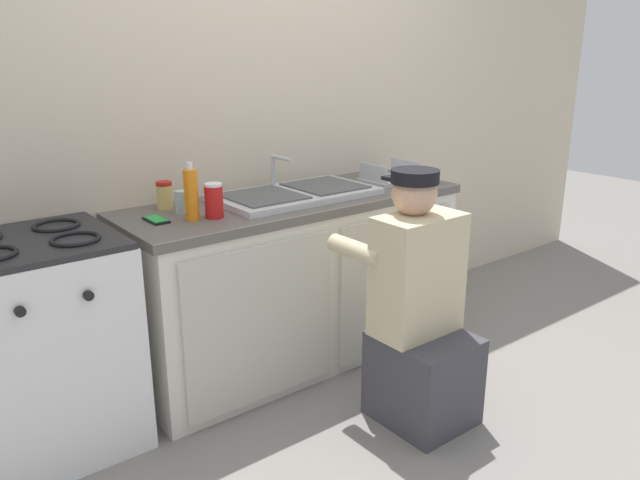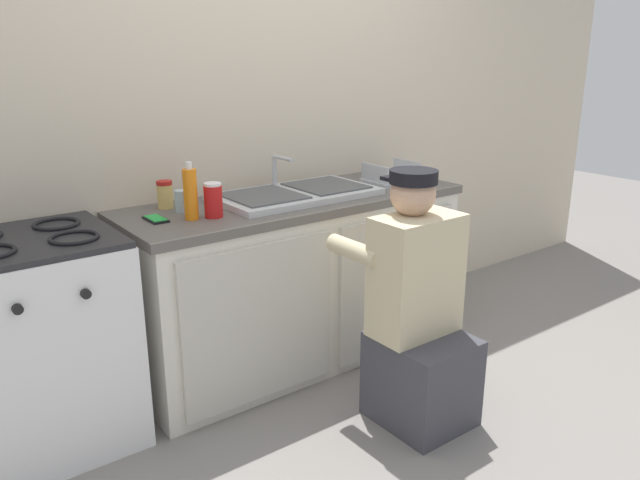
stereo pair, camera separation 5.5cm
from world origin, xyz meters
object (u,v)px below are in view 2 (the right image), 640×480
at_px(sink_double_basin, 295,193).
at_px(plumber_person, 417,320).
at_px(stove_range, 40,343).
at_px(dish_rack_tray, 391,178).
at_px(cell_phone, 156,219).
at_px(water_glass, 182,201).
at_px(soda_cup_red, 213,200).
at_px(condiment_jar, 165,195).
at_px(soap_bottle_orange, 190,194).

xyz_separation_m(sink_double_basin, plumber_person, (0.09, -0.78, -0.43)).
distance_m(stove_range, dish_rack_tray, 1.93).
bearing_deg(plumber_person, cell_phone, 136.19).
xyz_separation_m(sink_double_basin, water_glass, (-0.58, 0.07, 0.03)).
height_order(sink_double_basin, plumber_person, plumber_person).
height_order(stove_range, soda_cup_red, soda_cup_red).
xyz_separation_m(stove_range, water_glass, (0.68, 0.07, 0.47)).
xyz_separation_m(soda_cup_red, cell_phone, (-0.23, 0.10, -0.07)).
distance_m(plumber_person, condiment_jar, 1.27).
bearing_deg(cell_phone, sink_double_basin, -0.21).
xyz_separation_m(condiment_jar, cell_phone, (-0.12, -0.18, -0.06)).
bearing_deg(soap_bottle_orange, sink_double_basin, 7.11).
bearing_deg(dish_rack_tray, cell_phone, 178.73).
bearing_deg(stove_range, soap_bottle_orange, -6.29).
bearing_deg(dish_rack_tray, condiment_jar, 170.51).
height_order(condiment_jar, water_glass, condiment_jar).
bearing_deg(sink_double_basin, condiment_jar, 163.64).
relative_size(stove_range, water_glass, 8.99).
bearing_deg(dish_rack_tray, water_glass, 175.54).
bearing_deg(soda_cup_red, sink_double_basin, 10.98).
distance_m(plumber_person, soda_cup_red, 1.02).
distance_m(dish_rack_tray, soap_bottle_orange, 1.22).
distance_m(dish_rack_tray, condiment_jar, 1.25).
xyz_separation_m(dish_rack_tray, soap_bottle_orange, (-1.22, -0.05, 0.09)).
bearing_deg(condiment_jar, dish_rack_tray, -9.49).
relative_size(plumber_person, condiment_jar, 8.63).
xyz_separation_m(plumber_person, condiment_jar, (-0.69, 0.96, 0.47)).
bearing_deg(dish_rack_tray, soda_cup_red, -176.41).
distance_m(stove_range, condiment_jar, 0.83).
bearing_deg(stove_range, sink_double_basin, 0.10).
height_order(condiment_jar, soda_cup_red, soda_cup_red).
relative_size(condiment_jar, water_glass, 1.28).
height_order(sink_double_basin, water_glass, sink_double_basin).
bearing_deg(cell_phone, water_glass, 22.48).
height_order(soap_bottle_orange, water_glass, soap_bottle_orange).
xyz_separation_m(sink_double_basin, cell_phone, (-0.73, 0.00, -0.01)).
height_order(sink_double_basin, cell_phone, sink_double_basin).
relative_size(dish_rack_tray, soda_cup_red, 1.84).
bearing_deg(condiment_jar, plumber_person, -54.13).
xyz_separation_m(sink_double_basin, dish_rack_tray, (0.62, -0.03, 0.01)).
bearing_deg(stove_range, soda_cup_red, -7.25).
distance_m(sink_double_basin, soap_bottle_orange, 0.61).
bearing_deg(plumber_person, soda_cup_red, 130.82).
bearing_deg(soap_bottle_orange, stove_range, 173.71).
bearing_deg(stove_range, plumber_person, -30.14).
relative_size(sink_double_basin, condiment_jar, 6.25).
bearing_deg(dish_rack_tray, stove_range, 179.24).
xyz_separation_m(plumber_person, soda_cup_red, (-0.59, 0.68, 0.48)).
xyz_separation_m(cell_phone, water_glass, (0.15, 0.06, 0.04)).
distance_m(condiment_jar, soda_cup_red, 0.29).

